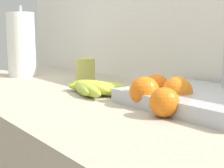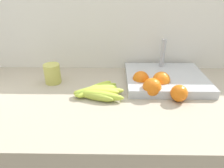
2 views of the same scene
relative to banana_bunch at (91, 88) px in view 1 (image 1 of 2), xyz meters
name	(u,v)px [view 1 (image 1 of 2)]	position (x,y,z in m)	size (l,w,h in m)	color
wall_back	(161,140)	(-0.01, 0.34, -0.25)	(2.06, 0.06, 1.30)	silver
banana_bunch	(91,88)	(0.00, 0.00, 0.00)	(0.22, 0.19, 0.04)	#ABBD3F
orange_back_right	(177,92)	(0.29, 0.08, 0.02)	(0.08, 0.08, 0.08)	orange
orange_right	(144,92)	(0.23, 0.01, 0.02)	(0.08, 0.08, 0.08)	orange
orange_back_left	(164,102)	(0.34, -0.03, 0.02)	(0.07, 0.07, 0.07)	orange
orange_center	(156,87)	(0.20, 0.09, 0.02)	(0.08, 0.08, 0.08)	orange
paper_towel_roll	(21,45)	(-0.54, -0.01, 0.12)	(0.12, 0.12, 0.31)	white
sink_basin	(202,98)	(0.32, 0.14, 0.00)	(0.38, 0.32, 0.18)	#B7BABF
mug	(86,70)	(-0.22, 0.13, 0.03)	(0.08, 0.08, 0.09)	#BFBB56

